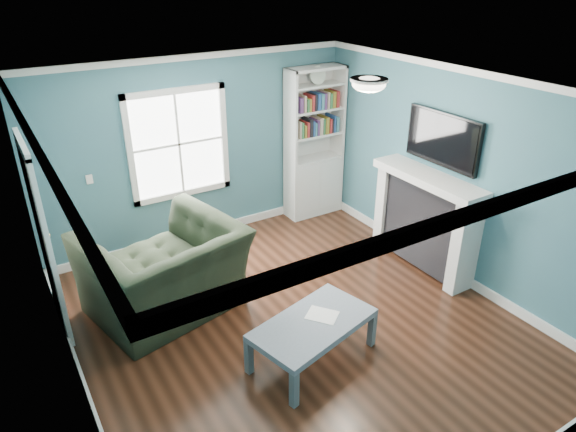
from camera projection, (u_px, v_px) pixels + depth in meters
floor at (296, 323)px, 5.75m from camera, size 5.00×5.00×0.00m
room_walls at (298, 195)px, 5.05m from camera, size 5.00×5.00×5.00m
trim at (297, 226)px, 5.20m from camera, size 4.50×5.00×2.60m
window at (179, 144)px, 6.86m from camera, size 1.40×0.06×1.50m
bookshelf at (314, 158)px, 7.92m from camera, size 0.90×0.35×2.31m
fireplace at (425, 222)px, 6.59m from camera, size 0.44×1.58×1.30m
tv at (443, 139)px, 6.17m from camera, size 0.06×1.10×0.65m
door at (43, 238)px, 5.30m from camera, size 0.12×0.98×2.17m
ceiling_fixture at (369, 83)px, 5.12m from camera, size 0.38×0.38×0.15m
light_switch at (89, 179)px, 6.41m from camera, size 0.08×0.01×0.12m
recliner at (163, 258)px, 5.68m from camera, size 1.78×1.36×1.39m
coffee_table at (313, 327)px, 5.08m from camera, size 1.37×0.96×0.45m
paper_sheet at (322, 315)px, 5.15m from camera, size 0.37×0.38×0.00m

